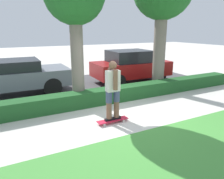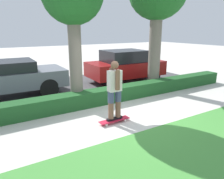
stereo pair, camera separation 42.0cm
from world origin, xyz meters
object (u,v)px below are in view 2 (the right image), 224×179
at_px(skater_person, 115,89).
at_px(parked_car_middle, 125,66).
at_px(skateboard, 114,120).
at_px(parked_car_front, 7,78).

relative_size(skater_person, parked_car_middle, 0.44).
xyz_separation_m(skateboard, skater_person, (-0.00, -0.00, 0.94)).
relative_size(skateboard, parked_car_front, 0.21).
bearing_deg(parked_car_middle, skateboard, -125.89).
bearing_deg(parked_car_middle, parked_car_front, -179.94).
height_order(skater_person, parked_car_front, skater_person).
xyz_separation_m(skater_person, parked_car_front, (-2.32, 4.34, -0.21)).
height_order(skateboard, parked_car_front, parked_car_front).
relative_size(skater_person, parked_car_front, 0.39).
bearing_deg(parked_car_front, skateboard, -60.67).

